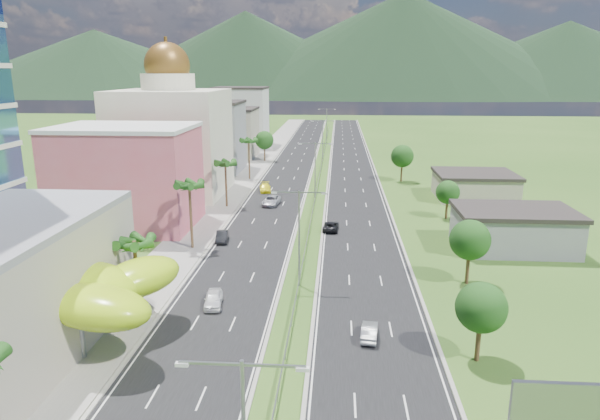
# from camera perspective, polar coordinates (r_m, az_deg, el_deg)

# --- Properties ---
(ground) EXTENTS (500.00, 500.00, 0.00)m
(ground) POSITION_cam_1_polar(r_m,az_deg,el_deg) (51.86, -0.91, -12.30)
(ground) COLOR #2D5119
(ground) RESTS_ON ground
(road_left) EXTENTS (11.00, 260.00, 0.04)m
(road_left) POSITION_cam_1_polar(r_m,az_deg,el_deg) (138.55, -0.77, 4.88)
(road_left) COLOR black
(road_left) RESTS_ON ground
(road_right) EXTENTS (11.00, 260.00, 0.04)m
(road_right) POSITION_cam_1_polar(r_m,az_deg,el_deg) (138.11, 5.47, 4.78)
(road_right) COLOR black
(road_right) RESTS_ON ground
(sidewalk_left) EXTENTS (7.00, 260.00, 0.12)m
(sidewalk_left) POSITION_cam_1_polar(r_m,az_deg,el_deg) (139.66, -4.67, 4.93)
(sidewalk_left) COLOR gray
(sidewalk_left) RESTS_ON ground
(median_guardrail) EXTENTS (0.10, 216.06, 0.76)m
(median_guardrail) POSITION_cam_1_polar(r_m,az_deg,el_deg) (120.31, 2.07, 3.66)
(median_guardrail) COLOR gray
(median_guardrail) RESTS_ON ground
(streetlight_median_b) EXTENTS (6.04, 0.25, 11.00)m
(streetlight_median_b) POSITION_cam_1_polar(r_m,az_deg,el_deg) (58.65, -0.09, -1.96)
(streetlight_median_b) COLOR gray
(streetlight_median_b) RESTS_ON ground
(streetlight_median_c) EXTENTS (6.04, 0.25, 11.00)m
(streetlight_median_c) POSITION_cam_1_polar(r_m,az_deg,el_deg) (97.59, 1.63, 4.75)
(streetlight_median_c) COLOR gray
(streetlight_median_c) RESTS_ON ground
(streetlight_median_d) EXTENTS (6.04, 0.25, 11.00)m
(streetlight_median_d) POSITION_cam_1_polar(r_m,az_deg,el_deg) (142.11, 2.44, 7.85)
(streetlight_median_d) COLOR gray
(streetlight_median_d) RESTS_ON ground
(streetlight_median_e) EXTENTS (6.04, 0.25, 11.00)m
(streetlight_median_e) POSITION_cam_1_polar(r_m,az_deg,el_deg) (186.85, 2.86, 9.47)
(streetlight_median_e) COLOR gray
(streetlight_median_e) RESTS_ON ground
(lime_canopy) EXTENTS (18.00, 15.00, 7.40)m
(lime_canopy) POSITION_cam_1_polar(r_m,az_deg,el_deg) (51.89, -24.15, -7.61)
(lime_canopy) COLOR #A7D514
(lime_canopy) RESTS_ON ground
(pink_shophouse) EXTENTS (20.00, 15.00, 15.00)m
(pink_shophouse) POSITION_cam_1_polar(r_m,az_deg,el_deg) (85.91, -17.96, 3.19)
(pink_shophouse) COLOR #D35667
(pink_shophouse) RESTS_ON ground
(domed_building) EXTENTS (20.00, 20.00, 28.70)m
(domed_building) POSITION_cam_1_polar(r_m,az_deg,el_deg) (106.73, -13.56, 7.70)
(domed_building) COLOR beige
(domed_building) RESTS_ON ground
(midrise_grey) EXTENTS (16.00, 15.00, 16.00)m
(midrise_grey) POSITION_cam_1_polar(r_m,az_deg,el_deg) (130.76, -9.78, 7.62)
(midrise_grey) COLOR gray
(midrise_grey) RESTS_ON ground
(midrise_beige) EXTENTS (16.00, 15.00, 13.00)m
(midrise_beige) POSITION_cam_1_polar(r_m,az_deg,el_deg) (152.24, -7.79, 8.09)
(midrise_beige) COLOR #AEA390
(midrise_beige) RESTS_ON ground
(midrise_white) EXTENTS (16.00, 15.00, 18.00)m
(midrise_white) POSITION_cam_1_polar(r_m,az_deg,el_deg) (174.47, -6.28, 9.78)
(midrise_white) COLOR silver
(midrise_white) RESTS_ON ground
(billboard) EXTENTS (5.20, 0.35, 6.20)m
(billboard) POSITION_cam_1_polar(r_m,az_deg,el_deg) (36.29, 25.61, -18.67)
(billboard) COLOR gray
(billboard) RESTS_ON ground
(shed_near) EXTENTS (15.00, 10.00, 5.00)m
(shed_near) POSITION_cam_1_polar(r_m,az_deg,el_deg) (77.85, 21.81, -2.09)
(shed_near) COLOR gray
(shed_near) RESTS_ON ground
(shed_far) EXTENTS (14.00, 12.00, 4.40)m
(shed_far) POSITION_cam_1_polar(r_m,az_deg,el_deg) (106.47, 18.10, 2.36)
(shed_far) COLOR #AEA390
(shed_far) RESTS_ON ground
(palm_tree_b) EXTENTS (3.60, 3.60, 8.10)m
(palm_tree_b) POSITION_cam_1_polar(r_m,az_deg,el_deg) (54.44, -17.26, -3.62)
(palm_tree_b) COLOR #47301C
(palm_tree_b) RESTS_ON ground
(palm_tree_c) EXTENTS (3.60, 3.60, 9.60)m
(palm_tree_c) POSITION_cam_1_polar(r_m,az_deg,el_deg) (72.40, -11.72, 2.37)
(palm_tree_c) COLOR #47301C
(palm_tree_c) RESTS_ON ground
(palm_tree_d) EXTENTS (3.60, 3.60, 8.60)m
(palm_tree_d) POSITION_cam_1_polar(r_m,az_deg,el_deg) (94.50, -7.96, 4.77)
(palm_tree_d) COLOR #47301C
(palm_tree_d) RESTS_ON ground
(palm_tree_e) EXTENTS (3.60, 3.60, 9.40)m
(palm_tree_e) POSITION_cam_1_polar(r_m,az_deg,el_deg) (118.68, -5.49, 7.22)
(palm_tree_e) COLOR #47301C
(palm_tree_e) RESTS_ON ground
(leafy_tree_lfar) EXTENTS (4.90, 4.90, 8.05)m
(leafy_tree_lfar) POSITION_cam_1_polar(r_m,az_deg,el_deg) (143.54, -3.82, 7.43)
(leafy_tree_lfar) COLOR #47301C
(leafy_tree_lfar) RESTS_ON ground
(leafy_tree_ra) EXTENTS (4.20, 4.20, 6.90)m
(leafy_tree_ra) POSITION_cam_1_polar(r_m,az_deg,el_deg) (46.66, 18.77, -9.85)
(leafy_tree_ra) COLOR #47301C
(leafy_tree_ra) RESTS_ON ground
(leafy_tree_rb) EXTENTS (4.55, 4.55, 7.47)m
(leafy_tree_rb) POSITION_cam_1_polar(r_m,az_deg,el_deg) (62.67, 17.68, -3.07)
(leafy_tree_rb) COLOR #47301C
(leafy_tree_rb) RESTS_ON ground
(leafy_tree_rc) EXTENTS (3.85, 3.85, 6.33)m
(leafy_tree_rc) POSITION_cam_1_polar(r_m,az_deg,el_deg) (89.95, 15.48, 1.82)
(leafy_tree_rc) COLOR #47301C
(leafy_tree_rc) RESTS_ON ground
(leafy_tree_rd) EXTENTS (4.90, 4.90, 8.05)m
(leafy_tree_rd) POSITION_cam_1_polar(r_m,az_deg,el_deg) (118.25, 10.85, 5.66)
(leafy_tree_rd) COLOR #47301C
(leafy_tree_rd) RESTS_ON ground
(mountain_ridge) EXTENTS (860.00, 140.00, 90.00)m
(mountain_ridge) POSITION_cam_1_polar(r_m,az_deg,el_deg) (499.75, 10.74, 11.69)
(mountain_ridge) COLOR black
(mountain_ridge) RESTS_ON ground
(car_white_near_left) EXTENTS (2.37, 4.59, 1.49)m
(car_white_near_left) POSITION_cam_1_polar(r_m,az_deg,el_deg) (56.34, -9.22, -9.33)
(car_white_near_left) COLOR white
(car_white_near_left) RESTS_ON road_left
(car_dark_left) EXTENTS (2.10, 4.56, 1.45)m
(car_dark_left) POSITION_cam_1_polar(r_m,az_deg,el_deg) (76.57, -8.33, -2.79)
(car_dark_left) COLOR black
(car_dark_left) RESTS_ON road_left
(car_silver_mid_left) EXTENTS (3.29, 6.01, 1.60)m
(car_silver_mid_left) POSITION_cam_1_polar(r_m,az_deg,el_deg) (96.30, -3.08, 1.00)
(car_silver_mid_left) COLOR #AEB0B6
(car_silver_mid_left) RESTS_ON road_left
(car_yellow_far_left) EXTENTS (3.04, 5.62, 1.55)m
(car_yellow_far_left) POSITION_cam_1_polar(r_m,az_deg,el_deg) (107.22, -3.73, 2.39)
(car_yellow_far_left) COLOR yellow
(car_yellow_far_left) RESTS_ON road_left
(car_silver_right) EXTENTS (1.81, 4.12, 1.32)m
(car_silver_right) POSITION_cam_1_polar(r_m,az_deg,el_deg) (49.85, 7.40, -12.71)
(car_silver_right) COLOR #9A9BA1
(car_silver_right) RESTS_ON road_right
(car_dark_far_right) EXTENTS (2.47, 4.87, 1.32)m
(car_dark_far_right) POSITION_cam_1_polar(r_m,az_deg,el_deg) (81.09, 3.29, -1.72)
(car_dark_far_right) COLOR black
(car_dark_far_right) RESTS_ON road_right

